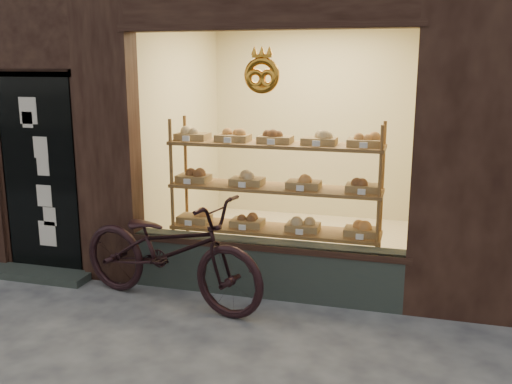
% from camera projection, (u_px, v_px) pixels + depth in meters
% --- Properties ---
extents(display_shelf, '(2.20, 0.45, 1.70)m').
position_uv_depth(display_shelf, '(275.00, 199.00, 5.91)').
color(display_shelf, brown).
rests_on(display_shelf, ground).
extents(bicycle, '(2.14, 1.14, 1.07)m').
position_uv_depth(bicycle, '(169.00, 250.00, 5.39)').
color(bicycle, black).
rests_on(bicycle, ground).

